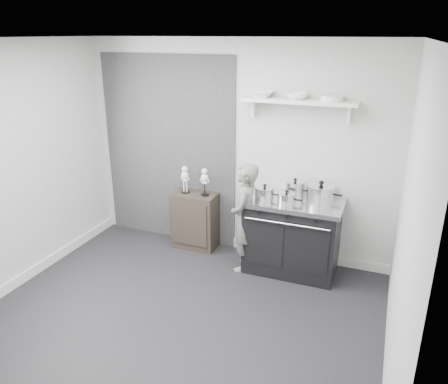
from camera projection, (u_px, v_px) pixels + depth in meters
The scene contains 15 objects.
ground at pixel (173, 322), 4.39m from camera, with size 4.00×4.00×0.00m, color black.
room_shell at pixel (165, 161), 3.99m from camera, with size 4.02×3.62×2.71m.
wall_shelf at pixel (299, 102), 4.89m from camera, with size 1.30×0.26×0.24m.
stove at pixel (292, 235), 5.24m from camera, with size 1.14×0.71×0.91m.
side_cabinet at pixel (195, 220), 5.84m from camera, with size 0.58×0.34×0.76m, color black.
child at pixel (244, 218), 5.20m from camera, with size 0.49×0.32×1.34m, color slate.
pot_front_left at pixel (265, 193), 5.10m from camera, with size 0.32×0.23×0.18m.
pot_back_left at pixel (295, 189), 5.16m from camera, with size 0.31×0.23×0.22m.
pot_back_right at pixel (321, 192), 5.06m from camera, with size 0.41×0.32×0.23m.
pot_front_center at pixel (286, 198), 4.97m from camera, with size 0.29×0.21×0.16m.
skeleton_full at pixel (185, 177), 5.68m from camera, with size 0.12×0.08×0.42m, color silver, non-canonical shape.
skeleton_torso at pixel (205, 180), 5.59m from camera, with size 0.12×0.08×0.42m, color silver, non-canonical shape.
bowl_large at pixel (261, 94), 5.02m from camera, with size 0.30×0.30×0.07m, color white.
bowl_small at pixel (297, 96), 4.87m from camera, with size 0.24×0.24×0.07m, color white.
plate_stack at pixel (331, 98), 4.75m from camera, with size 0.25×0.25×0.06m, color white.
Camera 1 is at (1.81, -3.23, 2.75)m, focal length 35.00 mm.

